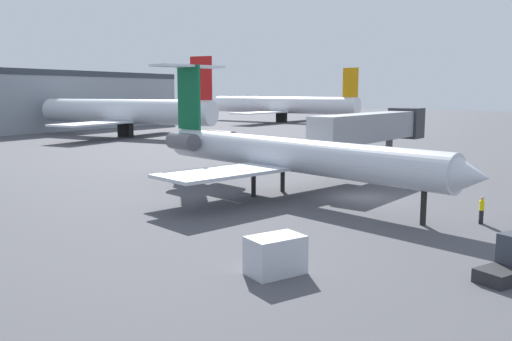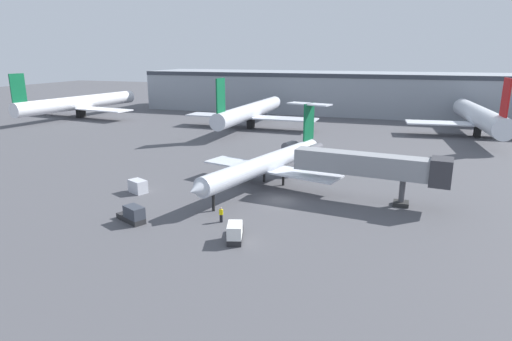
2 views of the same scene
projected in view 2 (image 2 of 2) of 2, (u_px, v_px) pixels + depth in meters
ground_plane at (279, 201)px, 55.01m from camera, size 400.00×400.00×0.10m
regional_jet at (270, 161)px, 60.51m from camera, size 20.80×30.63×10.42m
jet_bridge at (379, 166)px, 53.15m from camera, size 19.00×4.94×6.31m
ground_crew_marshaller at (221, 215)px, 47.70m from camera, size 0.45×0.35×1.69m
baggage_tug_lead at (133, 215)px, 47.67m from camera, size 4.21×2.99×1.90m
baggage_tug_trailing at (235, 233)px, 42.93m from camera, size 2.52×4.24×1.90m
cargo_container_uld at (138, 186)px, 57.85m from camera, size 2.91×2.46×1.72m
terminal_building at (357, 93)px, 133.76m from camera, size 133.95×23.08×12.36m
parked_airliner_west_end at (79, 103)px, 124.82m from camera, size 34.91×41.10×13.19m
parked_airliner_west_mid at (250, 112)px, 106.83m from camera, size 33.16×39.41×13.09m
parked_airliner_centre at (479, 117)px, 95.68m from camera, size 30.88×36.49×13.69m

